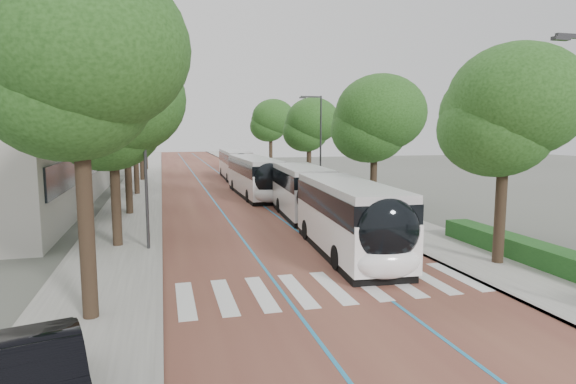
# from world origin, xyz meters

# --- Properties ---
(ground) EXTENTS (160.00, 160.00, 0.00)m
(ground) POSITION_xyz_m (0.00, 0.00, 0.00)
(ground) COLOR #51544C
(ground) RESTS_ON ground
(road) EXTENTS (11.00, 140.00, 0.02)m
(road) POSITION_xyz_m (0.00, 40.00, 0.01)
(road) COLOR brown
(road) RESTS_ON ground
(sidewalk_left) EXTENTS (4.00, 140.00, 0.12)m
(sidewalk_left) POSITION_xyz_m (-7.50, 40.00, 0.06)
(sidewalk_left) COLOR gray
(sidewalk_left) RESTS_ON ground
(sidewalk_right) EXTENTS (4.00, 140.00, 0.12)m
(sidewalk_right) POSITION_xyz_m (7.50, 40.00, 0.06)
(sidewalk_right) COLOR gray
(sidewalk_right) RESTS_ON ground
(kerb_left) EXTENTS (0.20, 140.00, 0.14)m
(kerb_left) POSITION_xyz_m (-5.60, 40.00, 0.06)
(kerb_left) COLOR gray
(kerb_left) RESTS_ON ground
(kerb_right) EXTENTS (0.20, 140.00, 0.14)m
(kerb_right) POSITION_xyz_m (5.60, 40.00, 0.06)
(kerb_right) COLOR gray
(kerb_right) RESTS_ON ground
(zebra_crossing) EXTENTS (10.55, 3.60, 0.01)m
(zebra_crossing) POSITION_xyz_m (0.20, 1.00, 0.03)
(zebra_crossing) COLOR silver
(zebra_crossing) RESTS_ON ground
(lane_line_left) EXTENTS (0.12, 126.00, 0.01)m
(lane_line_left) POSITION_xyz_m (-1.60, 40.00, 0.02)
(lane_line_left) COLOR teal
(lane_line_left) RESTS_ON road
(lane_line_right) EXTENTS (0.12, 126.00, 0.01)m
(lane_line_right) POSITION_xyz_m (1.60, 40.00, 0.02)
(lane_line_right) COLOR teal
(lane_line_right) RESTS_ON road
(hedge) EXTENTS (1.20, 14.00, 0.80)m
(hedge) POSITION_xyz_m (9.10, 0.00, 0.52)
(hedge) COLOR #174519
(hedge) RESTS_ON sidewalk_right
(streetlight_far) EXTENTS (1.82, 0.20, 8.00)m
(streetlight_far) POSITION_xyz_m (6.62, 22.00, 4.82)
(streetlight_far) COLOR #333335
(streetlight_far) RESTS_ON sidewalk_right
(lamp_post_left) EXTENTS (0.14, 0.14, 8.00)m
(lamp_post_left) POSITION_xyz_m (-6.10, 8.00, 4.12)
(lamp_post_left) COLOR #333335
(lamp_post_left) RESTS_ON sidewalk_left
(trees_left) EXTENTS (6.02, 60.72, 9.53)m
(trees_left) POSITION_xyz_m (-7.50, 25.97, 6.62)
(trees_left) COLOR black
(trees_left) RESTS_ON ground
(trees_right) EXTENTS (5.70, 47.24, 8.65)m
(trees_right) POSITION_xyz_m (7.70, 21.13, 6.00)
(trees_right) COLOR black
(trees_right) RESTS_ON ground
(lead_bus) EXTENTS (3.78, 18.52, 3.20)m
(lead_bus) POSITION_xyz_m (2.70, 9.00, 1.63)
(lead_bus) COLOR black
(lead_bus) RESTS_ON ground
(bus_queued_0) EXTENTS (2.64, 12.42, 3.20)m
(bus_queued_0) POSITION_xyz_m (1.98, 24.57, 1.62)
(bus_queued_0) COLOR white
(bus_queued_0) RESTS_ON ground
(bus_queued_1) EXTENTS (2.92, 12.47, 3.20)m
(bus_queued_1) POSITION_xyz_m (2.51, 39.06, 1.62)
(bus_queued_1) COLOR white
(bus_queued_1) RESTS_ON ground
(parked_car) EXTENTS (2.57, 4.61, 1.44)m
(parked_car) POSITION_xyz_m (-7.70, -4.88, 0.84)
(parked_car) COLOR black
(parked_car) RESTS_ON sidewalk_left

